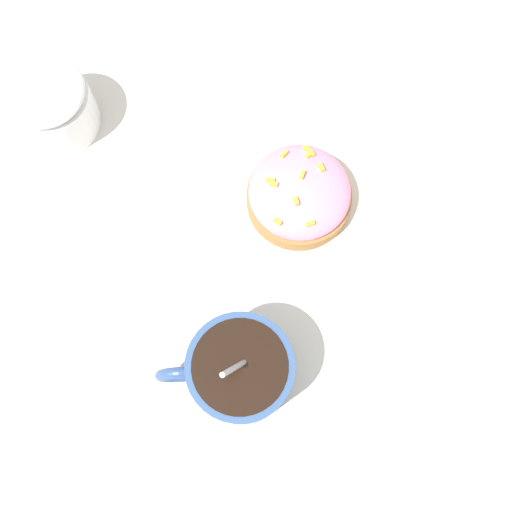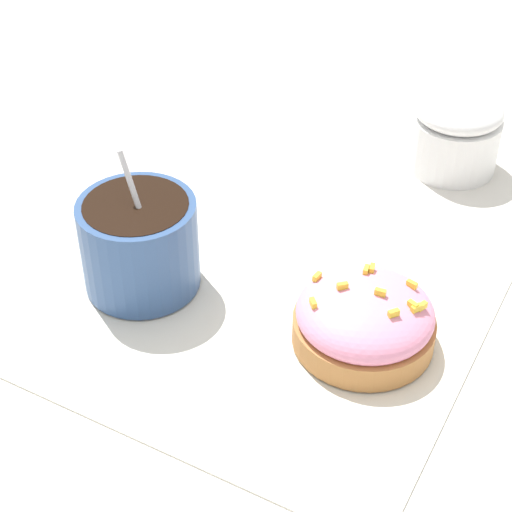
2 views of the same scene
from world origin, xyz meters
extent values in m
plane|color=silver|center=(0.00, 0.00, 0.00)|extent=(3.00, 3.00, 0.00)
cube|color=white|center=(0.00, 0.00, 0.00)|extent=(0.34, 0.31, 0.00)
cylinder|color=#335184|center=(0.08, 0.01, 0.04)|extent=(0.08, 0.08, 0.07)
cylinder|color=black|center=(0.08, 0.01, 0.06)|extent=(0.07, 0.07, 0.01)
torus|color=#335184|center=(0.10, -0.04, 0.04)|extent=(0.02, 0.04, 0.04)
ellipsoid|color=silver|center=(0.10, 0.00, 0.01)|extent=(0.03, 0.03, 0.01)
cylinder|color=silver|center=(0.07, 0.01, 0.06)|extent=(0.04, 0.03, 0.09)
cylinder|color=#B2753D|center=(-0.08, 0.01, 0.01)|extent=(0.09, 0.09, 0.02)
ellipsoid|color=pink|center=(-0.08, 0.01, 0.03)|extent=(0.09, 0.09, 0.03)
cube|color=yellow|center=(-0.11, 0.01, 0.04)|extent=(0.01, 0.01, 0.00)
cube|color=yellow|center=(-0.05, 0.03, 0.04)|extent=(0.01, 0.01, 0.00)
cube|color=yellow|center=(-0.08, -0.02, 0.04)|extent=(0.00, 0.01, 0.00)
cube|color=yellow|center=(-0.12, 0.01, 0.04)|extent=(0.01, 0.01, 0.00)
cube|color=yellow|center=(-0.11, 0.01, 0.04)|extent=(0.01, 0.01, 0.00)
cube|color=yellow|center=(-0.09, 0.01, 0.05)|extent=(0.01, 0.00, 0.00)
cube|color=yellow|center=(-0.10, 0.02, 0.04)|extent=(0.01, 0.01, 0.00)
cube|color=yellow|center=(-0.10, -0.01, 0.04)|extent=(0.01, 0.01, 0.00)
cube|color=yellow|center=(-0.06, 0.01, 0.04)|extent=(0.01, 0.01, 0.00)
cube|color=yellow|center=(-0.07, -0.01, 0.04)|extent=(0.00, 0.01, 0.00)
cube|color=yellow|center=(-0.05, 0.00, 0.04)|extent=(0.00, 0.01, 0.00)
cylinder|color=white|center=(-0.10, -0.23, 0.02)|extent=(0.07, 0.07, 0.05)
ellipsoid|color=white|center=(-0.10, -0.23, 0.05)|extent=(0.07, 0.07, 0.03)
camera|label=1|loc=(0.12, 0.03, 0.51)|focal=42.00mm
camera|label=2|loc=(-0.16, 0.41, 0.40)|focal=60.00mm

